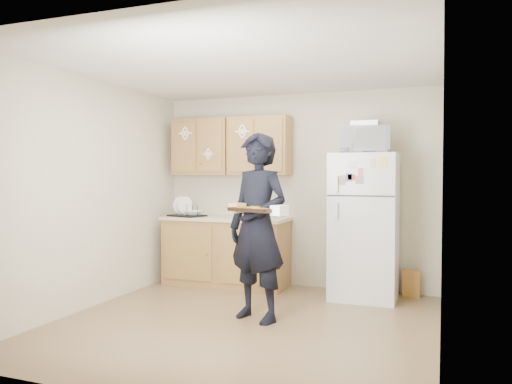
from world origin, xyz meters
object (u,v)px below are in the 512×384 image
(refrigerator, at_px, (365,226))
(baking_tray, at_px, (258,210))
(person, at_px, (258,227))
(microwave, at_px, (365,140))
(dish_rack, at_px, (187,210))

(refrigerator, height_order, baking_tray, refrigerator)
(refrigerator, distance_m, person, 1.54)
(person, xyz_separation_m, baking_tray, (0.10, -0.28, 0.19))
(baking_tray, relative_size, microwave, 0.83)
(refrigerator, bearing_deg, baking_tray, -116.20)
(refrigerator, height_order, person, person)
(refrigerator, xyz_separation_m, person, (-0.87, -1.27, 0.09))
(refrigerator, xyz_separation_m, microwave, (0.00, -0.05, 1.00))
(refrigerator, bearing_deg, person, -124.31)
(baking_tray, bearing_deg, refrigerator, 83.96)
(microwave, distance_m, dish_rack, 2.49)
(microwave, bearing_deg, refrigerator, 87.61)
(baking_tray, distance_m, dish_rack, 2.18)
(refrigerator, distance_m, baking_tray, 1.75)
(person, bearing_deg, baking_tray, -49.69)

